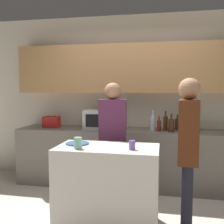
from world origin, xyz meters
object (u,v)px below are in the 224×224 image
Objects in this scene: toaster at (52,122)px; cup_1 at (132,145)px; bottle_3 at (171,125)px; cup_0 at (78,143)px; bottle_7 at (197,126)px; plate_on_island at (78,143)px; bottle_0 at (153,123)px; bottle_5 at (183,126)px; person_left at (113,134)px; microwave at (102,119)px; bottle_4 at (177,124)px; bottle_1 at (159,126)px; person_center at (188,145)px; bottle_2 at (165,123)px; bottle_6 at (189,123)px.

toaster is 2.02m from cup_1.
cup_0 is at bearing -125.79° from bottle_3.
bottle_7 reaches higher than plate_on_island.
bottle_0 is at bearing -0.24° from toaster.
bottle_3 is 1.66m from cup_0.
bottle_3 is 1.05× the size of bottle_5.
plate_on_island is at bearing 52.39° from person_left.
microwave is 1.44m from bottle_7.
plate_on_island is at bearing -130.89° from bottle_4.
bottle_1 is (0.89, -0.07, -0.07)m from microwave.
bottle_3 is 1.26m from person_center.
bottle_2 is 0.18× the size of person_center.
bottle_5 is at bearing -149.56° from person_left.
person_left is (-0.47, -0.73, -0.07)m from bottle_0.
bottle_2 is at bearing -167.16° from bottle_6.
person_left reaches higher than bottle_4.
bottle_6 is at bearing 64.86° from cup_1.
bottle_5 is 1.42m from cup_1.
toaster is 1.17× the size of bottle_1.
bottle_2 is 0.46m from bottle_7.
microwave is at bearing 93.50° from cup_0.
bottle_1 is 1.85× the size of cup_0.
person_left is (-1.12, -0.78, -0.03)m from bottle_7.
toaster is at bearing 177.57° from bottle_1.
person_left reaches higher than bottle_7.
microwave reaches higher than bottle_4.
toaster is (-0.84, 0.00, -0.06)m from microwave.
bottle_4 is 1.99× the size of cup_0.
bottle_2 is 0.19× the size of person_left.
cup_1 is (-0.80, -1.42, -0.03)m from bottle_7.
bottle_0 is 1.32× the size of bottle_4.
bottle_7 is 1.41m from person_center.
person_center is (0.13, -1.25, -0.03)m from bottle_3.
bottle_6 is at bearing -1.31° from person_center.
bottle_5 is 0.97× the size of plate_on_island.
toaster is at bearing 60.80° from person_center.
bottle_2 is 1.18× the size of bottle_5.
cup_0 is at bearing -116.14° from bottle_0.
bottle_6 is (1.33, 0.10, -0.04)m from microwave.
bottle_6 is 1.31m from person_left.
bottle_1 is at bearing 52.45° from plate_on_island.
bottle_2 is at bearing 128.64° from bottle_3.
person_center reaches higher than person_left.
cup_1 is (-0.15, -1.36, -0.06)m from bottle_0.
bottle_1 is at bearing -135.83° from person_left.
bottle_0 is 1.42× the size of bottle_1.
bottle_4 is 0.21m from bottle_5.
microwave is 0.33× the size of person_left.
bottle_2 is 1.12× the size of bottle_3.
bottle_3 is 1.11× the size of bottle_4.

